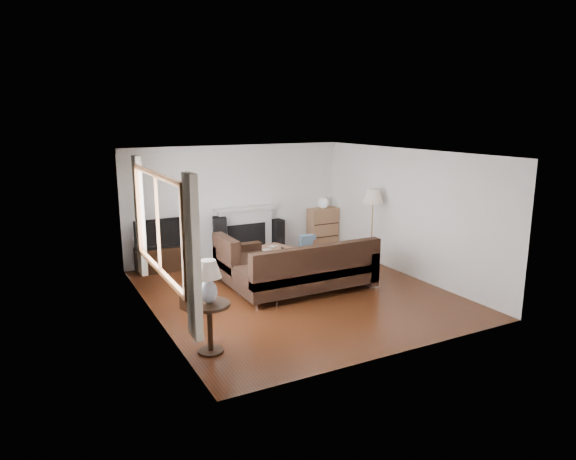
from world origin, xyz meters
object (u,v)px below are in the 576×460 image
sectional_sofa (307,268)px  coffee_table (265,260)px  side_table (210,328)px  floor_lamp (372,228)px  tv_stand (161,259)px  bookshelf (323,228)px

sectional_sofa → coffee_table: bearing=93.9°
side_table → floor_lamp: bearing=27.6°
tv_stand → coffee_table: tv_stand is taller
floor_lamp → sectional_sofa: bearing=-158.9°
tv_stand → floor_lamp: (4.00, -1.76, 0.58)m
coffee_table → bookshelf: bearing=10.5°
sectional_sofa → floor_lamp: size_ratio=1.65×
sectional_sofa → coffee_table: 1.58m
bookshelf → sectional_sofa: bookshelf is taller
bookshelf → coffee_table: 2.28m
sectional_sofa → bookshelf: bearing=53.3°
coffee_table → floor_lamp: floor_lamp is taller
floor_lamp → side_table: (-4.36, -2.28, -0.48)m
bookshelf → floor_lamp: bearing=-87.0°
coffee_table → side_table: 3.80m
sectional_sofa → side_table: size_ratio=3.91×
sectional_sofa → side_table: bearing=-147.4°
sectional_sofa → coffee_table: size_ratio=2.40×
sectional_sofa → coffee_table: (-0.11, 1.56, -0.22)m
side_table → coffee_table: bearing=53.7°
tv_stand → bookshelf: size_ratio=1.03×
sectional_sofa → coffee_table: sectional_sofa is taller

